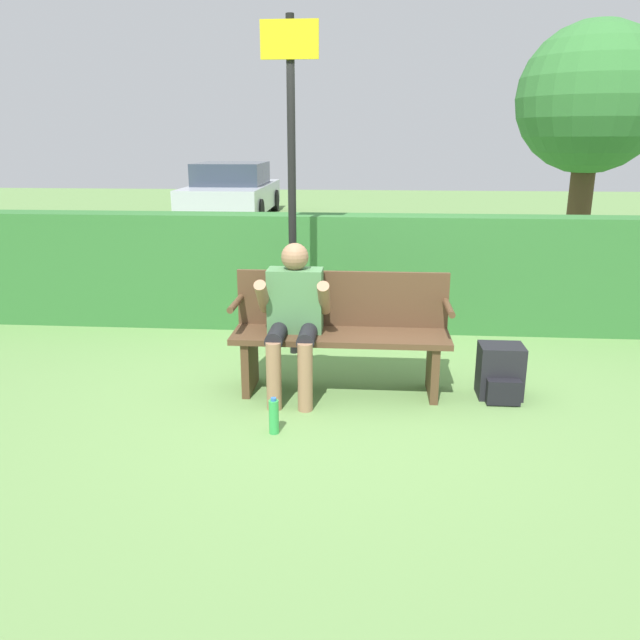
# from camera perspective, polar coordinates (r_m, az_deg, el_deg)

# --- Properties ---
(ground_plane) EXTENTS (40.00, 40.00, 0.00)m
(ground_plane) POSITION_cam_1_polar(r_m,az_deg,el_deg) (4.93, 1.84, -6.56)
(ground_plane) COLOR #668E4C
(hedge_back) EXTENTS (12.00, 0.39, 1.18)m
(hedge_back) POSITION_cam_1_polar(r_m,az_deg,el_deg) (6.43, 2.64, 4.36)
(hedge_back) COLOR #337033
(hedge_back) RESTS_ON ground
(park_bench) EXTENTS (1.66, 0.46, 0.92)m
(park_bench) POSITION_cam_1_polar(r_m,az_deg,el_deg) (4.83, 1.93, -1.05)
(park_bench) COLOR #513823
(park_bench) RESTS_ON ground
(person_seated) EXTENTS (0.55, 0.57, 1.16)m
(person_seated) POSITION_cam_1_polar(r_m,az_deg,el_deg) (4.69, -2.40, 0.76)
(person_seated) COLOR #4C7F4C
(person_seated) RESTS_ON ground
(backpack) EXTENTS (0.33, 0.34, 0.41)m
(backpack) POSITION_cam_1_polar(r_m,az_deg,el_deg) (4.96, 16.17, -4.67)
(backpack) COLOR black
(backpack) RESTS_ON ground
(water_bottle) EXTENTS (0.07, 0.07, 0.26)m
(water_bottle) POSITION_cam_1_polar(r_m,az_deg,el_deg) (4.24, -4.24, -8.78)
(water_bottle) COLOR green
(water_bottle) RESTS_ON ground
(signpost) EXTENTS (0.47, 0.09, 2.88)m
(signpost) POSITION_cam_1_polar(r_m,az_deg,el_deg) (5.48, -2.62, 13.81)
(signpost) COLOR black
(signpost) RESTS_ON ground
(parked_car) EXTENTS (2.01, 4.36, 1.33)m
(parked_car) POSITION_cam_1_polar(r_m,az_deg,el_deg) (16.27, -8.03, 11.57)
(parked_car) COLOR #B7BCC6
(parked_car) RESTS_ON ground
(tree) EXTENTS (2.09, 2.09, 3.50)m
(tree) POSITION_cam_1_polar(r_m,az_deg,el_deg) (10.08, 23.57, 17.90)
(tree) COLOR #4C3823
(tree) RESTS_ON ground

